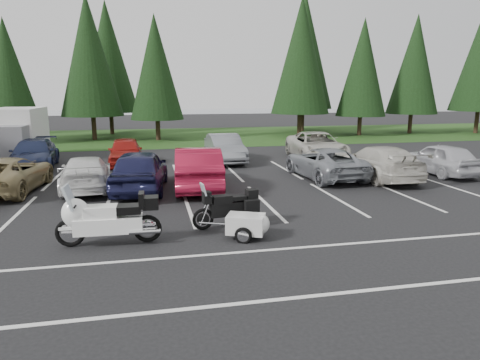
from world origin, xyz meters
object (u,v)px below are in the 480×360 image
car_far_1 (34,154)px  car_near_7 (379,162)px  car_near_2 (9,174)px  car_far_4 (317,146)px  car_near_8 (440,159)px  car_far_3 (225,148)px  car_near_3 (86,173)px  box_truck (14,135)px  car_near_4 (140,170)px  car_near_5 (198,168)px  car_far_2 (125,151)px  cargo_trailer (246,226)px  car_near_6 (324,163)px  adventure_motorcycle (227,204)px  touring_motorcycle (108,214)px

car_far_1 → car_near_7: bearing=-25.8°
car_near_2 → car_far_4: 15.57m
car_near_7 → car_near_8: bearing=-173.3°
car_far_3 → car_near_3: bearing=-141.4°
box_truck → car_far_1: size_ratio=1.12×
car_far_1 → car_near_4: bearing=-54.4°
car_near_5 → car_far_2: car_near_5 is taller
car_near_8 → car_far_2: 15.64m
car_far_2 → car_far_1: bearing=-179.8°
car_near_5 → car_far_2: (-3.12, 6.28, -0.11)m
car_near_3 → box_truck: bearing=-64.3°
car_far_4 → car_near_5: bearing=-136.3°
car_far_2 → car_near_2: bearing=-129.8°
car_near_7 → car_far_1: (-15.66, 5.86, -0.01)m
car_near_3 → car_near_4: car_near_4 is taller
car_near_2 → cargo_trailer: (7.81, -7.20, -0.35)m
car_near_8 → car_far_1: size_ratio=0.86×
car_near_6 → adventure_motorcycle: bearing=44.4°
car_near_8 → car_far_4: (-3.98, 5.39, 0.04)m
car_near_6 → car_far_1: 14.34m
box_truck → car_far_2: bearing=-22.2°
car_far_4 → cargo_trailer: 14.08m
car_near_2 → box_truck: bearing=-71.0°
car_near_7 → car_far_2: bearing=-27.7°
box_truck → car_far_2: 6.57m
car_near_8 → car_far_3: size_ratio=0.94×
box_truck → cargo_trailer: (9.72, -15.02, -1.12)m
car_near_4 → car_near_5: 2.27m
car_near_2 → car_near_8: 18.70m
car_near_5 → cargo_trailer: bearing=99.4°
car_near_6 → car_far_4: bearing=-111.6°
car_near_3 → car_far_1: 6.30m
box_truck → car_far_3: (11.36, -2.50, -0.69)m
car_far_3 → car_near_4: bearing=-127.3°
car_far_1 → cargo_trailer: car_far_1 is taller
car_near_7 → car_far_2: car_near_7 is taller
car_near_6 → adventure_motorcycle: size_ratio=2.19×
car_near_2 → car_near_4: car_near_4 is taller
car_near_2 → car_near_5: car_near_5 is taller
car_near_4 → touring_motorcycle: car_near_4 is taller
car_near_2 → car_near_7: 15.36m
car_near_5 → touring_motorcycle: 6.69m
cargo_trailer → box_truck: bearing=145.8°
adventure_motorcycle → car_near_8: bearing=18.8°
car_near_5 → adventure_motorcycle: (0.24, -5.23, -0.14)m
car_near_5 → car_far_3: 6.62m
car_far_2 → touring_motorcycle: bearing=-91.3°
car_near_4 → car_near_8: bearing=-171.7°
car_near_4 → touring_motorcycle: (-0.67, -6.00, -0.02)m
car_far_1 → car_far_4: 15.04m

